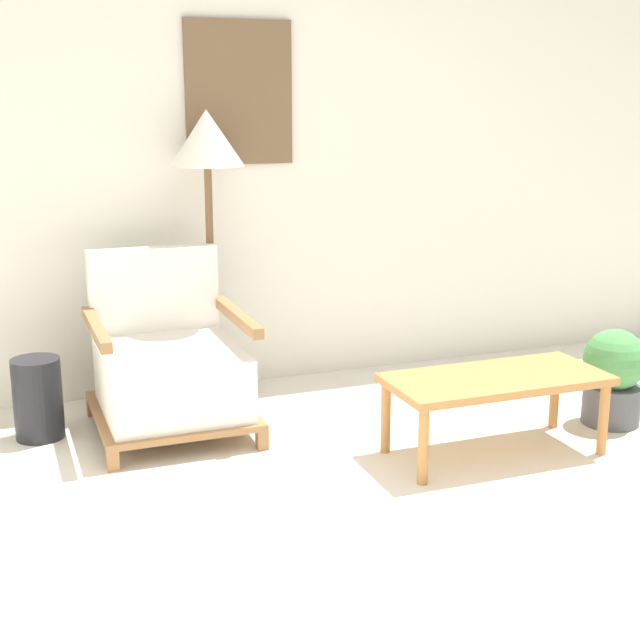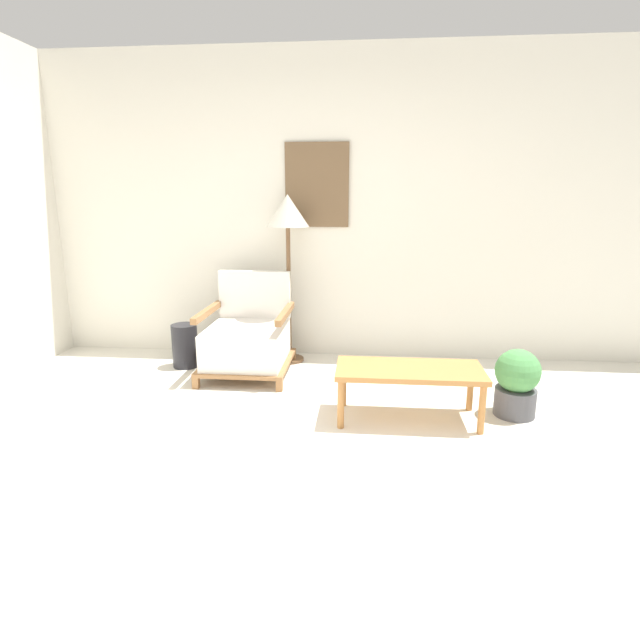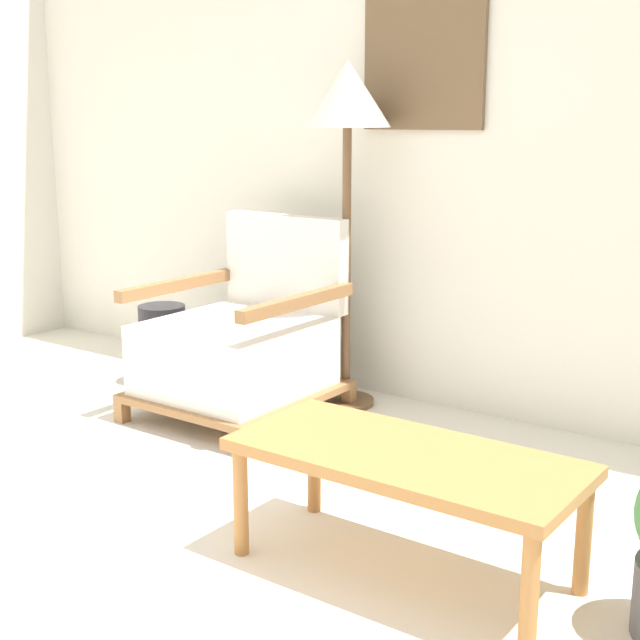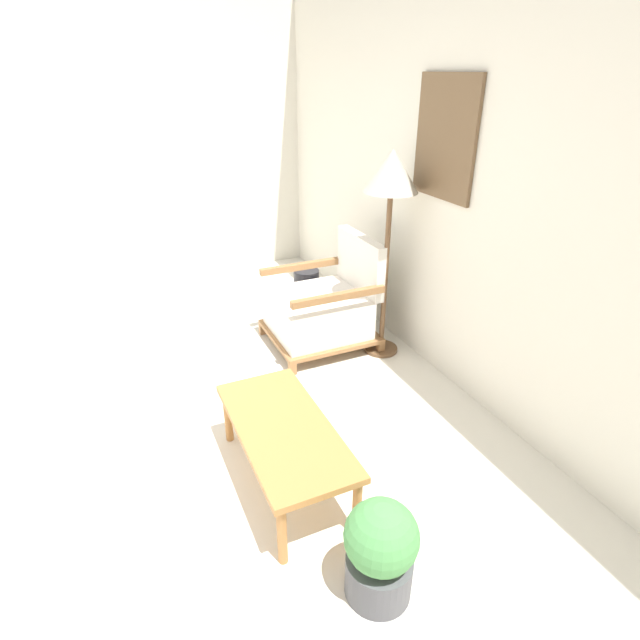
# 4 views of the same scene
# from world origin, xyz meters

# --- Properties ---
(ground_plane) EXTENTS (14.00, 14.00, 0.00)m
(ground_plane) POSITION_xyz_m (0.00, 0.00, 0.00)
(ground_plane) COLOR silver
(wall_back) EXTENTS (8.00, 0.09, 2.70)m
(wall_back) POSITION_xyz_m (-0.00, 2.49, 1.35)
(wall_back) COLOR silver
(wall_back) RESTS_ON ground_plane
(armchair) EXTENTS (0.71, 0.77, 0.82)m
(armchair) POSITION_xyz_m (-0.64, 1.87, 0.30)
(armchair) COLOR olive
(armchair) RESTS_ON ground_plane
(floor_lamp) EXTENTS (0.36, 0.36, 1.47)m
(floor_lamp) POSITION_xyz_m (-0.34, 2.23, 1.25)
(floor_lamp) COLOR brown
(floor_lamp) RESTS_ON ground_plane
(coffee_table) EXTENTS (0.96, 0.44, 0.36)m
(coffee_table) POSITION_xyz_m (0.63, 1.08, 0.32)
(coffee_table) COLOR #B2753D
(coffee_table) RESTS_ON ground_plane
(vase) EXTENTS (0.22, 0.22, 0.38)m
(vase) POSITION_xyz_m (-1.23, 1.99, 0.19)
(vase) COLOR black
(vase) RESTS_ON ground_plane
(potted_plant) EXTENTS (0.30, 0.30, 0.46)m
(potted_plant) POSITION_xyz_m (1.36, 1.21, 0.24)
(potted_plant) COLOR #4C4C51
(potted_plant) RESTS_ON ground_plane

